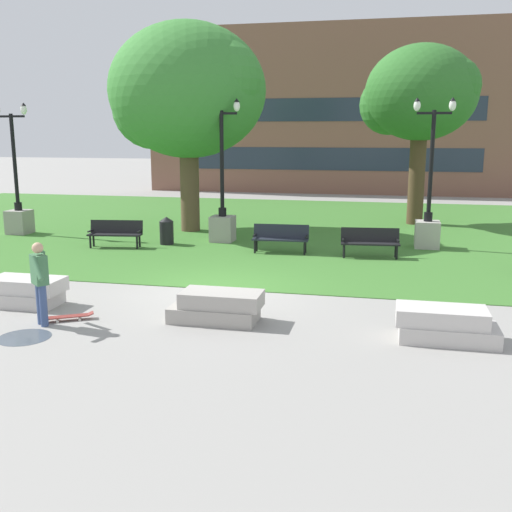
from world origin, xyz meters
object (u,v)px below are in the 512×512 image
skateboard (68,316)px  lamp_post_center (18,208)px  concrete_block_left (217,307)px  concrete_block_right (445,325)px  trash_bin (167,230)px  lamp_post_right (222,213)px  lamp_post_left (428,218)px  person_skateboarder (40,279)px  park_bench_near_left (281,237)px  park_bench_far_left (370,241)px  park_bench_far_right (116,232)px  concrete_block_center (23,292)px

skateboard → lamp_post_center: lamp_post_center is taller
concrete_block_left → lamp_post_center: size_ratio=0.39×
concrete_block_right → skateboard: bearing=-176.9°
skateboard → concrete_block_right: bearing=3.1°
concrete_block_left → trash_bin: (-4.11, 7.91, 0.20)m
lamp_post_right → lamp_post_left: lamp_post_right is taller
concrete_block_left → lamp_post_center: 13.66m
person_skateboarder → park_bench_near_left: 9.01m
park_bench_far_left → park_bench_far_right: bearing=-178.8°
person_skateboarder → park_bench_far_right: person_skateboarder is taller
concrete_block_center → skateboard: 1.78m
park_bench_far_right → trash_bin: trash_bin is taller
park_bench_near_left → park_bench_far_right: (-5.62, -0.29, 0.00)m
concrete_block_left → park_bench_near_left: bearing=89.9°
concrete_block_center → person_skateboarder: 1.83m
concrete_block_right → person_skateboarder: size_ratio=1.09×
park_bench_near_left → park_bench_far_left: size_ratio=0.99×
concrete_block_left → lamp_post_left: bearing=63.0°
concrete_block_center → trash_bin: bearing=86.2°
concrete_block_left → person_skateboarder: size_ratio=1.11×
person_skateboarder → lamp_post_left: (8.09, 10.19, 0.05)m
concrete_block_center → park_bench_far_right: bearing=98.1°
concrete_block_right → lamp_post_left: size_ratio=0.38×
concrete_block_center → skateboard: size_ratio=1.96×
concrete_block_center → park_bench_far_right: 6.93m
park_bench_far_right → lamp_post_center: (-4.82, 1.76, 0.48)m
concrete_block_right → lamp_post_center: bearing=148.9°
lamp_post_right → trash_bin: lamp_post_right is taller
lamp_post_right → skateboard: bearing=-94.1°
skateboard → lamp_post_center: bearing=128.1°
park_bench_near_left → skateboard: bearing=-111.1°
park_bench_near_left → lamp_post_left: size_ratio=0.37×
concrete_block_right → person_skateboarder: 7.97m
concrete_block_right → skateboard: size_ratio=1.91×
park_bench_far_left → lamp_post_right: size_ratio=0.37×
concrete_block_right → park_bench_near_left: park_bench_near_left is taller
person_skateboarder → park_bench_far_left: size_ratio=0.93×
concrete_block_right → park_bench_near_left: (-4.48, 7.54, 0.23)m
park_bench_far_right → person_skateboarder: bearing=-74.7°
concrete_block_center → skateboard: concrete_block_center is taller
person_skateboarder → skateboard: bearing=47.9°
concrete_block_center → lamp_post_right: size_ratio=0.39×
concrete_block_left → trash_bin: trash_bin is taller
park_bench_near_left → lamp_post_right: bearing=146.7°
concrete_block_right → park_bench_far_right: (-10.10, 7.25, 0.23)m
park_bench_far_left → trash_bin: trash_bin is taller
concrete_block_left → park_bench_far_left: 7.76m
park_bench_far_left → lamp_post_left: bearing=47.3°
lamp_post_right → concrete_block_center: bearing=-104.6°
person_skateboarder → lamp_post_left: lamp_post_left is taller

